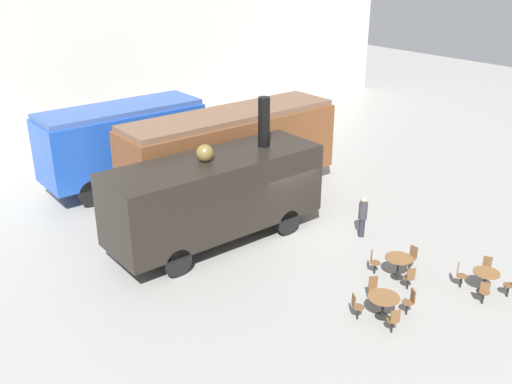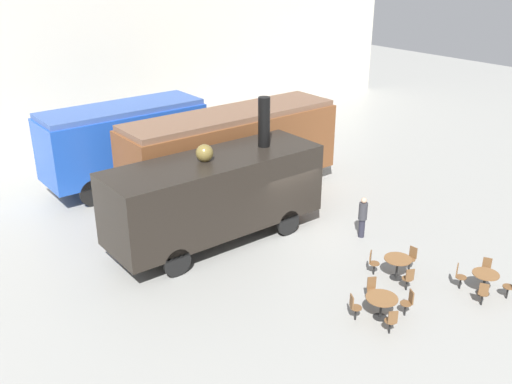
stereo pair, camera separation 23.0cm
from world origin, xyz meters
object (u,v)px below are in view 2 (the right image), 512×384
(passenger_coach_wooden, at_px, (232,148))
(cafe_table_near, at_px, (398,262))
(cafe_chair_0, at_px, (408,278))
(streamlined_locomotive, at_px, (137,137))
(visitor_person, at_px, (363,216))
(steam_locomotive, at_px, (216,192))
(cafe_table_mid, at_px, (382,301))
(cafe_table_far, at_px, (485,278))

(passenger_coach_wooden, distance_m, cafe_table_near, 9.55)
(cafe_chair_0, bearing_deg, passenger_coach_wooden, 24.66)
(streamlined_locomotive, relative_size, visitor_person, 5.50)
(steam_locomotive, distance_m, cafe_table_near, 7.05)
(cafe_table_mid, distance_m, cafe_table_far, 3.89)
(streamlined_locomotive, xyz_separation_m, cafe_table_far, (4.27, -15.79, -1.71))
(streamlined_locomotive, bearing_deg, visitor_person, -68.67)
(passenger_coach_wooden, xyz_separation_m, steam_locomotive, (-3.16, -3.35, -0.23))
(streamlined_locomotive, relative_size, passenger_coach_wooden, 0.90)
(cafe_table_mid, height_order, cafe_table_far, cafe_table_far)
(visitor_person, bearing_deg, steam_locomotive, 145.50)
(streamlined_locomotive, bearing_deg, cafe_table_near, -78.29)
(steam_locomotive, distance_m, cafe_table_mid, 7.47)
(cafe_table_near, distance_m, cafe_table_far, 2.80)
(cafe_table_mid, xyz_separation_m, cafe_table_far, (3.70, -1.18, -0.00))
(steam_locomotive, bearing_deg, streamlined_locomotive, 85.82)
(steam_locomotive, height_order, cafe_table_mid, steam_locomotive)
(streamlined_locomotive, distance_m, cafe_table_far, 16.45)
(steam_locomotive, bearing_deg, cafe_chair_0, -66.55)
(cafe_table_far, bearing_deg, passenger_coach_wooden, 97.97)
(passenger_coach_wooden, xyz_separation_m, cafe_table_near, (0.16, -9.40, -1.65))
(passenger_coach_wooden, height_order, visitor_person, passenger_coach_wooden)
(passenger_coach_wooden, height_order, steam_locomotive, steam_locomotive)
(streamlined_locomotive, xyz_separation_m, visitor_person, (4.13, -10.58, -1.39))
(cafe_table_far, xyz_separation_m, visitor_person, (-0.14, 5.21, 0.32))
(cafe_chair_0, bearing_deg, streamlined_locomotive, 35.52)
(cafe_table_mid, bearing_deg, cafe_table_far, -17.70)
(streamlined_locomotive, relative_size, steam_locomotive, 1.09)
(passenger_coach_wooden, xyz_separation_m, cafe_chair_0, (-0.21, -10.16, -1.77))
(streamlined_locomotive, bearing_deg, cafe_chair_0, -80.33)
(cafe_table_near, xyz_separation_m, visitor_person, (1.35, 2.84, 0.29))
(streamlined_locomotive, distance_m, visitor_person, 11.44)
(cafe_table_near, relative_size, cafe_table_far, 1.10)
(passenger_coach_wooden, bearing_deg, cafe_table_near, -89.05)
(cafe_chair_0, bearing_deg, visitor_person, 0.39)
(steam_locomotive, distance_m, visitor_person, 5.78)
(streamlined_locomotive, xyz_separation_m, passenger_coach_wooden, (2.63, -4.02, -0.02))
(cafe_table_near, distance_m, cafe_table_mid, 2.51)
(cafe_table_near, bearing_deg, steam_locomotive, 118.75)
(cafe_table_far, bearing_deg, visitor_person, 91.58)
(streamlined_locomotive, bearing_deg, cafe_table_far, -74.86)
(cafe_table_mid, bearing_deg, cafe_table_near, 28.28)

